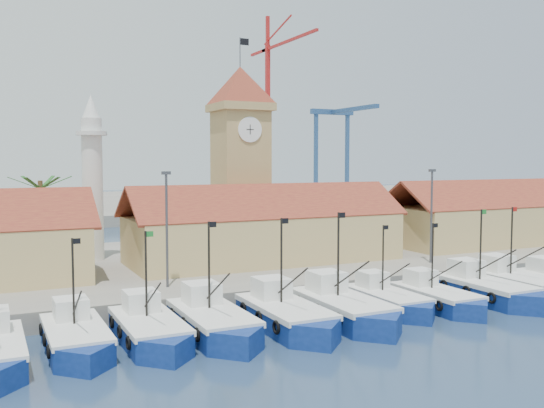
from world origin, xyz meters
TOP-DOWN VIEW (x-y plane):
  - ground at (0.00, 0.00)m, footprint 400.00×400.00m
  - quay at (0.00, 24.00)m, footprint 140.00×32.00m
  - terminal at (0.00, 110.00)m, footprint 240.00×80.00m
  - boat_1 at (-20.03, 3.14)m, footprint 3.43×9.39m
  - boat_2 at (-15.68, 2.83)m, footprint 3.55×9.72m
  - boat_3 at (-11.54, 2.66)m, footprint 3.77×10.33m
  - boat_4 at (-6.55, 2.02)m, footprint 3.81×10.44m
  - boat_5 at (-2.07, 1.90)m, footprint 3.93×10.76m
  - boat_6 at (2.63, 3.20)m, footprint 3.29×9.02m
  - boat_7 at (6.55, 2.16)m, footprint 3.33×9.11m
  - boat_8 at (11.71, 2.28)m, footprint 3.77×10.34m
  - boat_9 at (15.91, 2.99)m, footprint 3.78×10.34m
  - hall_center at (0.00, 20.00)m, footprint 27.04×10.13m
  - hall_right at (32.00, 20.00)m, footprint 31.20×10.13m
  - clock_tower at (0.00, 26.00)m, footprint 5.80×5.80m
  - minaret at (-15.00, 28.00)m, footprint 3.00×3.00m
  - palm_tree at (-20.00, 26.00)m, footprint 5.60×5.03m
  - lamp_posts at (0.50, 12.00)m, footprint 80.70×0.25m
  - crane_red_right at (40.20, 103.36)m, footprint 1.00×34.86m
  - gantry at (62.00, 106.65)m, footprint 13.00×22.00m

SIDE VIEW (x-z plane):
  - ground at x=0.00m, z-range 0.00..0.00m
  - boat_6 at x=2.63m, z-range -2.71..4.12m
  - boat_7 at x=6.55m, z-range -2.73..4.16m
  - boat_1 at x=-20.03m, z-range -2.82..4.29m
  - quay at x=0.00m, z-range 0.00..1.50m
  - boat_2 at x=-15.68m, z-range -2.92..4.44m
  - boat_3 at x=-11.54m, z-range -3.10..4.72m
  - boat_8 at x=11.71m, z-range -3.10..4.72m
  - boat_9 at x=15.91m, z-range -3.10..4.72m
  - boat_4 at x=-6.55m, z-range -3.13..4.76m
  - boat_5 at x=-2.07m, z-range -3.23..4.91m
  - terminal at x=0.00m, z-range 0.00..2.00m
  - hall_center at x=0.00m, z-range 0.18..7.79m
  - hall_right at x=32.00m, z-range 0.18..7.79m
  - palm_tree at x=-20.00m, z-range 2.05..10.44m
  - lamp_posts at x=0.50m, z-range 1.96..10.99m
  - minaret at x=-15.00m, z-range 1.58..17.88m
  - clock_tower at x=0.00m, z-range 0.61..23.31m
  - gantry at x=62.00m, z-range 8.44..31.64m
  - crane_red_right at x=40.20m, z-range 4.65..49.65m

